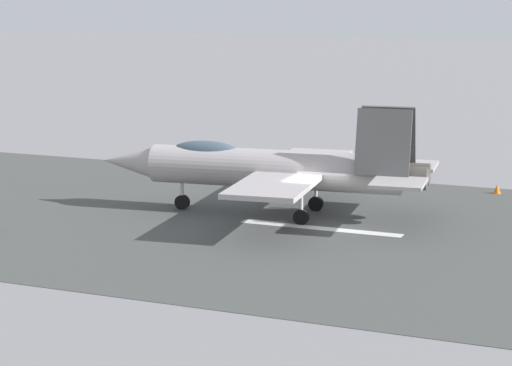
% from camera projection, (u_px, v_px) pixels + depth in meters
% --- Properties ---
extents(ground_plane, '(400.00, 400.00, 0.00)m').
position_uv_depth(ground_plane, '(314.00, 228.00, 46.45)').
color(ground_plane, gray).
extents(runway_strip, '(240.00, 26.00, 0.02)m').
position_uv_depth(runway_strip, '(315.00, 228.00, 46.44)').
color(runway_strip, '#444745').
rests_on(runway_strip, ground).
extents(fighter_jet, '(17.49, 13.84, 5.64)m').
position_uv_depth(fighter_jet, '(273.00, 168.00, 48.69)').
color(fighter_jet, '#A79FA1').
rests_on(fighter_jet, ground).
extents(marker_cone_near, '(0.44, 0.44, 0.55)m').
position_uv_depth(marker_cone_near, '(497.00, 189.00, 54.37)').
color(marker_cone_near, orange).
rests_on(marker_cone_near, ground).
extents(marker_cone_mid, '(0.44, 0.44, 0.55)m').
position_uv_depth(marker_cone_mid, '(280.00, 173.00, 59.19)').
color(marker_cone_mid, orange).
rests_on(marker_cone_mid, ground).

